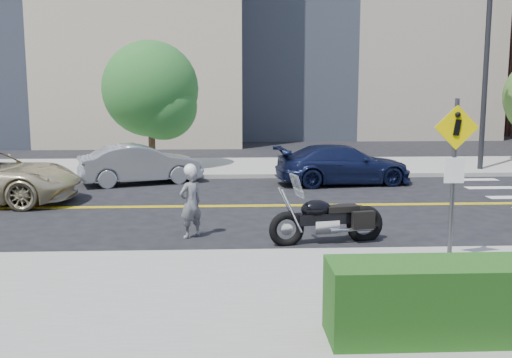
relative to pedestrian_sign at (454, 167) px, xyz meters
The scene contains 10 objects.
ground_plane 7.83m from the pedestrian_sign, 123.64° to the left, with size 120.00×120.00×0.00m, color black.
sidewalk_near 4.75m from the pedestrian_sign, 164.21° to the right, with size 60.00×5.00×0.15m, color #9E9B91.
sidewalk_far 14.56m from the pedestrian_sign, 106.91° to the left, with size 60.00×5.00×0.15m, color #9E9B91.
traffic_light 13.06m from the pedestrian_sign, 63.01° to the left, with size 0.28×4.50×7.00m.
pedestrian_sign is the anchor object (origin of this frame).
motorcyclist 5.70m from the pedestrian_sign, 149.02° to the left, with size 0.68×0.65×1.66m.
motorcycle 3.17m from the pedestrian_sign, 128.44° to the left, with size 2.50×0.76×1.52m, color black, non-canonical shape.
parked_car_silver 12.56m from the pedestrian_sign, 123.91° to the left, with size 1.44×4.12×1.36m, color #999AA0.
parked_car_blue 10.01m from the pedestrian_sign, 90.09° to the left, with size 1.88×4.64×1.35m, color #161D42.
tree_far_a 15.12m from the pedestrian_sign, 117.43° to the left, with size 3.71×3.71×5.07m.
Camera 1 is at (0.24, -16.51, 3.39)m, focal length 42.00 mm.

